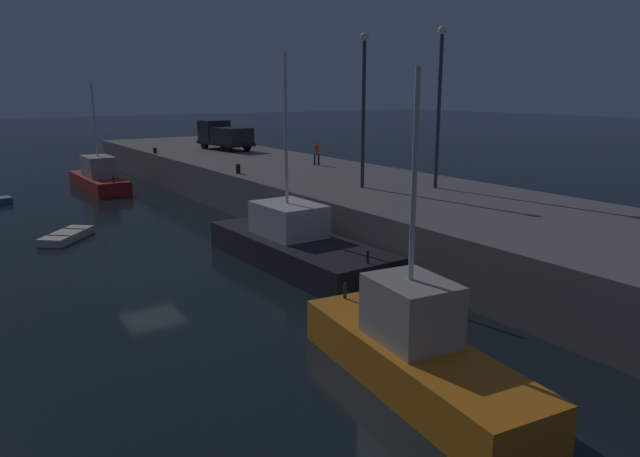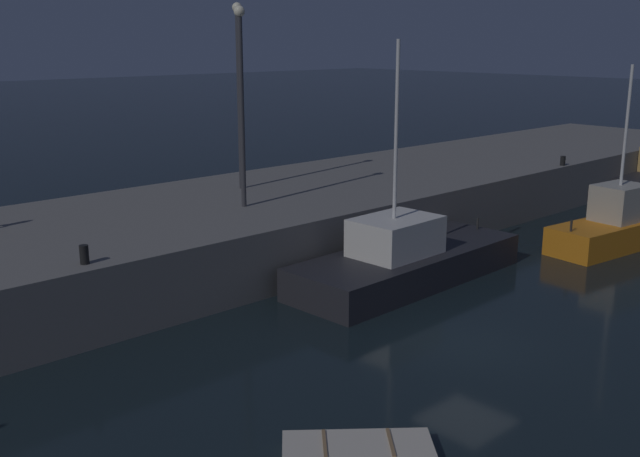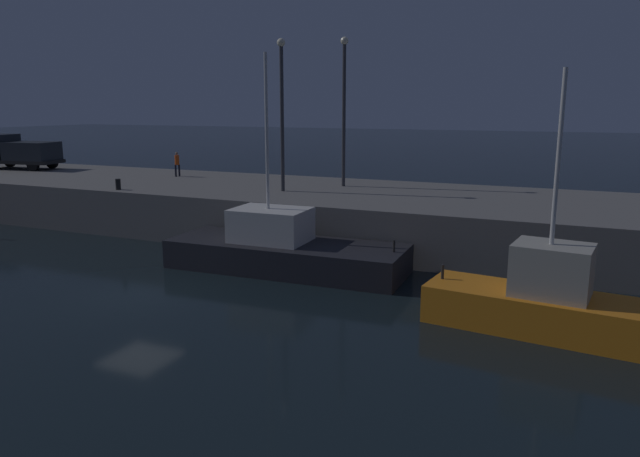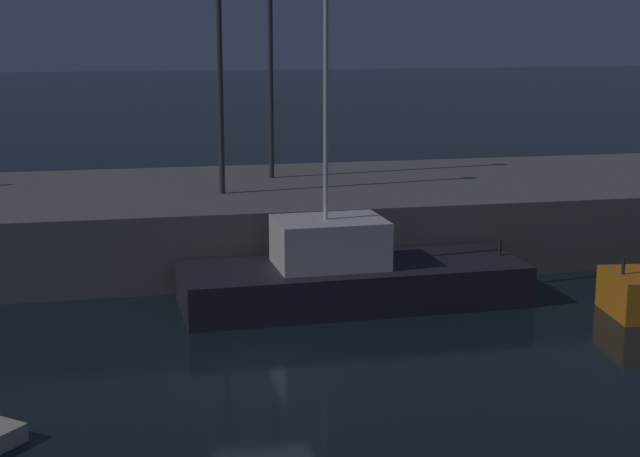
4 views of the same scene
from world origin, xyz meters
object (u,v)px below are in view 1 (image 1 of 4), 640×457
at_px(utility_truck, 224,135).
at_px(bollard_east, 238,169).
at_px(dockworker, 317,152).
at_px(lamp_post_west, 364,99).
at_px(fishing_boat_white, 99,177).
at_px(dinghy_orange_near, 67,236).
at_px(fishing_boat_blue, 414,352).
at_px(bollard_central, 155,151).
at_px(lamp_post_east, 439,96).
at_px(fishing_trawler_red, 296,245).

xyz_separation_m(utility_truck, bollard_east, (14.29, -5.64, -0.98)).
xyz_separation_m(utility_truck, dockworker, (13.44, 0.80, -0.37)).
bearing_deg(bollard_east, lamp_post_west, 20.41).
bearing_deg(bollard_east, fishing_boat_white, -160.66).
xyz_separation_m(dinghy_orange_near, dockworker, (-2.05, 16.98, 3.21)).
height_order(dinghy_orange_near, dockworker, dockworker).
distance_m(utility_truck, bollard_east, 15.39).
height_order(fishing_boat_blue, bollard_central, fishing_boat_blue).
bearing_deg(lamp_post_west, fishing_boat_white, -160.26).
relative_size(lamp_post_east, bollard_central, 18.28).
relative_size(fishing_trawler_red, dinghy_orange_near, 3.06).
bearing_deg(dinghy_orange_near, dockworker, 96.88).
height_order(dockworker, bollard_east, dockworker).
height_order(fishing_boat_white, bollard_east, fishing_boat_white).
bearing_deg(dockworker, bollard_central, -154.04).
relative_size(lamp_post_west, bollard_east, 13.35).
distance_m(fishing_boat_blue, fishing_boat_white, 37.39).
relative_size(lamp_post_west, utility_truck, 1.29).
xyz_separation_m(fishing_trawler_red, dockworker, (-12.51, 9.33, 2.51)).
bearing_deg(bollard_central, lamp_post_west, 8.65).
relative_size(dockworker, bollard_central, 3.51).
bearing_deg(dockworker, fishing_trawler_red, -36.74).
height_order(fishing_boat_white, dinghy_orange_near, fishing_boat_white).
xyz_separation_m(fishing_boat_white, dockworker, (13.70, 11.54, 2.48)).
distance_m(lamp_post_east, bollard_central, 26.92).
xyz_separation_m(fishing_boat_white, lamp_post_east, (25.37, 11.46, 6.38)).
height_order(lamp_post_east, utility_truck, lamp_post_east).
height_order(lamp_post_west, bollard_central, lamp_post_west).
bearing_deg(fishing_boat_white, lamp_post_west, 19.74).
height_order(lamp_post_west, bollard_east, lamp_post_west).
relative_size(utility_truck, bollard_central, 13.66).
bearing_deg(lamp_post_west, bollard_central, -171.35).
distance_m(dinghy_orange_near, lamp_post_east, 20.69).
bearing_deg(lamp_post_west, dockworker, 160.87).
height_order(fishing_boat_blue, utility_truck, fishing_boat_blue).
xyz_separation_m(dockworker, bollard_central, (-14.00, -6.81, -0.68)).
relative_size(fishing_trawler_red, fishing_boat_white, 1.15).
relative_size(fishing_boat_blue, bollard_east, 14.01).
relative_size(fishing_boat_blue, lamp_post_west, 1.05).
distance_m(bollard_central, bollard_east, 14.85).
bearing_deg(bollard_central, dockworker, 25.96).
distance_m(fishing_trawler_red, utility_truck, 27.47).
height_order(fishing_boat_blue, bollard_east, fishing_boat_blue).
xyz_separation_m(utility_truck, bollard_central, (-0.55, -6.02, -1.05)).
bearing_deg(lamp_post_west, dinghy_orange_near, -118.15).
bearing_deg(fishing_boat_blue, bollard_east, 164.98).
bearing_deg(lamp_post_east, fishing_boat_white, -155.70).
bearing_deg(dinghy_orange_near, bollard_east, 96.51).
xyz_separation_m(fishing_boat_blue, bollard_east, (-22.83, 6.12, 1.85)).
distance_m(fishing_boat_white, lamp_post_east, 28.55).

